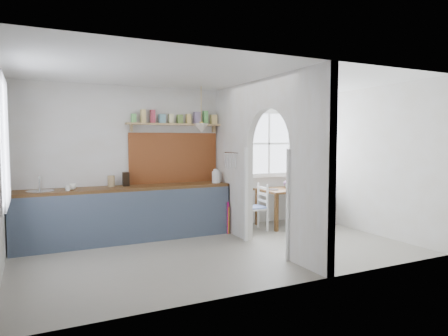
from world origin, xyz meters
name	(u,v)px	position (x,y,z in m)	size (l,w,h in m)	color
floor	(222,252)	(0.00, 0.00, 0.00)	(5.80, 3.20, 0.01)	gray
ceiling	(222,76)	(0.00, 0.00, 2.60)	(5.80, 3.20, 0.01)	beige
walls	(222,165)	(0.00, 0.00, 1.30)	(5.81, 3.21, 2.60)	beige
partition	(261,154)	(0.70, 0.06, 1.45)	(0.12, 3.20, 2.60)	beige
nook_window	(269,144)	(1.80, 1.56, 1.60)	(1.76, 0.10, 1.30)	white
counter	(127,213)	(-1.13, 1.33, 0.46)	(3.50, 0.60, 0.90)	brown
sink	(40,192)	(-2.43, 1.30, 0.89)	(0.40, 0.40, 0.02)	#B5B8BD
backsplash	(174,158)	(-0.20, 1.58, 1.35)	(1.65, 0.03, 0.90)	brown
shelf	(175,121)	(-0.21, 1.49, 2.01)	(1.75, 0.20, 0.21)	#AE854D
pendant_lamp	(201,128)	(0.15, 1.15, 1.88)	(0.26, 0.26, 0.16)	#EEE4CA
utensil_rail	(231,153)	(0.61, 0.90, 1.45)	(0.02, 0.02, 0.50)	#B5B8BD
dining_table	(288,207)	(1.98, 1.11, 0.36)	(1.16, 0.77, 0.72)	brown
chair_left	(254,207)	(1.16, 1.02, 0.43)	(0.39, 0.39, 0.86)	silver
chair_right	(323,198)	(2.80, 1.08, 0.50)	(0.45, 0.45, 0.99)	silver
kettle	(216,176)	(0.47, 1.23, 1.02)	(0.20, 0.16, 0.25)	silver
mug_a	(68,188)	(-2.05, 1.15, 0.94)	(0.09, 0.09, 0.09)	silver
mug_b	(72,187)	(-1.98, 1.28, 0.95)	(0.12, 0.12, 0.09)	white
knife_block	(126,179)	(-1.11, 1.42, 1.02)	(0.11, 0.15, 0.23)	black
jar	(111,181)	(-1.36, 1.41, 0.99)	(0.11, 0.11, 0.18)	#987E53
towel_magenta	(228,219)	(0.58, 0.97, 0.28)	(0.02, 0.03, 0.60)	#C31368
towel_orange	(229,220)	(0.58, 0.94, 0.25)	(0.02, 0.03, 0.48)	#BD6323
bowl	(301,186)	(2.23, 1.04, 0.77)	(0.34, 0.34, 0.08)	white
table_cup	(288,187)	(1.84, 0.94, 0.77)	(0.10, 0.10, 0.10)	#64915F
plate	(273,189)	(1.60, 1.07, 0.73)	(0.19, 0.19, 0.02)	#312929
vase	(289,182)	(2.08, 1.25, 0.83)	(0.21, 0.21, 0.22)	#4E3653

